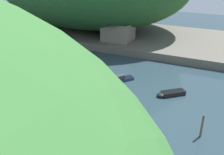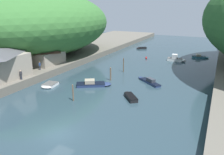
{
  "view_description": "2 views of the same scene",
  "coord_description": "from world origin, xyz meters",
  "px_view_note": "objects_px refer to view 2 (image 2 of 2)",
  "views": [
    {
      "loc": [
        -26.46,
        7.82,
        16.34
      ],
      "look_at": [
        -0.15,
        20.07,
        2.72
      ],
      "focal_mm": 40.0,
      "sensor_mm": 36.0,
      "label": 1
    },
    {
      "loc": [
        14.74,
        -16.32,
        13.56
      ],
      "look_at": [
        -1.71,
        16.83,
        1.56
      ],
      "focal_mm": 35.0,
      "sensor_mm": 36.0,
      "label": 2
    }
  ],
  "objects_px": {
    "boathouse_shed": "(45,54)",
    "boat_small_dinghy": "(130,96)",
    "boat_cabin_cruiser": "(94,84)",
    "person_by_boathouse": "(40,65)",
    "channel_buoy_near": "(146,58)",
    "person_on_quay": "(21,74)",
    "boat_red_skiff": "(200,57)",
    "boat_moored_right": "(49,85)",
    "boat_navy_launch": "(148,81)",
    "boat_yellow_tender": "(141,48)",
    "boat_far_upstream": "(177,59)"
  },
  "relations": [
    {
      "from": "boathouse_shed",
      "to": "boat_small_dinghy",
      "type": "distance_m",
      "value": 23.89
    },
    {
      "from": "boat_cabin_cruiser",
      "to": "person_by_boathouse",
      "type": "height_order",
      "value": "person_by_boathouse"
    },
    {
      "from": "boat_cabin_cruiser",
      "to": "channel_buoy_near",
      "type": "distance_m",
      "value": 24.65
    },
    {
      "from": "person_on_quay",
      "to": "channel_buoy_near",
      "type": "bearing_deg",
      "value": -13.96
    },
    {
      "from": "channel_buoy_near",
      "to": "boat_red_skiff",
      "type": "bearing_deg",
      "value": 31.33
    },
    {
      "from": "boat_moored_right",
      "to": "boathouse_shed",
      "type": "bearing_deg",
      "value": -55.19
    },
    {
      "from": "boathouse_shed",
      "to": "boat_navy_launch",
      "type": "height_order",
      "value": "boathouse_shed"
    },
    {
      "from": "boat_cabin_cruiser",
      "to": "boat_yellow_tender",
      "type": "relative_size",
      "value": 1.83
    },
    {
      "from": "boat_moored_right",
      "to": "boat_cabin_cruiser",
      "type": "height_order",
      "value": "boat_cabin_cruiser"
    },
    {
      "from": "boat_navy_launch",
      "to": "boat_moored_right",
      "type": "distance_m",
      "value": 18.24
    },
    {
      "from": "boat_far_upstream",
      "to": "person_by_boathouse",
      "type": "xyz_separation_m",
      "value": [
        -22.2,
        -26.15,
        1.91
      ]
    },
    {
      "from": "boat_small_dinghy",
      "to": "boat_cabin_cruiser",
      "type": "distance_m",
      "value": 8.21
    },
    {
      "from": "boat_cabin_cruiser",
      "to": "person_on_quay",
      "type": "distance_m",
      "value": 12.78
    },
    {
      "from": "boat_yellow_tender",
      "to": "channel_buoy_near",
      "type": "xyz_separation_m",
      "value": [
        6.25,
        -13.74,
        0.02
      ]
    },
    {
      "from": "boat_small_dinghy",
      "to": "channel_buoy_near",
      "type": "relative_size",
      "value": 4.77
    },
    {
      "from": "boat_yellow_tender",
      "to": "person_by_boathouse",
      "type": "xyz_separation_m",
      "value": [
        -8.08,
        -38.54,
        2.15
      ]
    },
    {
      "from": "boat_moored_right",
      "to": "boat_yellow_tender",
      "type": "bearing_deg",
      "value": -103.4
    },
    {
      "from": "boat_navy_launch",
      "to": "boat_far_upstream",
      "type": "distance_m",
      "value": 19.88
    },
    {
      "from": "boat_small_dinghy",
      "to": "boat_red_skiff",
      "type": "relative_size",
      "value": 0.8
    },
    {
      "from": "person_by_boathouse",
      "to": "boat_navy_launch",
      "type": "bearing_deg",
      "value": -91.23
    },
    {
      "from": "boathouse_shed",
      "to": "channel_buoy_near",
      "type": "xyz_separation_m",
      "value": [
        16.76,
        20.52,
        -3.46
      ]
    },
    {
      "from": "boat_red_skiff",
      "to": "person_on_quay",
      "type": "distance_m",
      "value": 46.81
    },
    {
      "from": "boat_moored_right",
      "to": "channel_buoy_near",
      "type": "xyz_separation_m",
      "value": [
        8.84,
        28.51,
        0.07
      ]
    },
    {
      "from": "boat_moored_right",
      "to": "boat_cabin_cruiser",
      "type": "bearing_deg",
      "value": -160.47
    },
    {
      "from": "person_on_quay",
      "to": "person_by_boathouse",
      "type": "relative_size",
      "value": 1.0
    },
    {
      "from": "boat_yellow_tender",
      "to": "boat_moored_right",
      "type": "bearing_deg",
      "value": 137.03
    },
    {
      "from": "boat_far_upstream",
      "to": "person_by_boathouse",
      "type": "bearing_deg",
      "value": -42.47
    },
    {
      "from": "boat_red_skiff",
      "to": "boathouse_shed",
      "type": "bearing_deg",
      "value": -57.12
    },
    {
      "from": "boat_small_dinghy",
      "to": "boat_red_skiff",
      "type": "bearing_deg",
      "value": 37.6
    },
    {
      "from": "boat_cabin_cruiser",
      "to": "person_by_boathouse",
      "type": "distance_m",
      "value": 12.64
    },
    {
      "from": "boat_cabin_cruiser",
      "to": "channel_buoy_near",
      "type": "relative_size",
      "value": 8.03
    },
    {
      "from": "boat_yellow_tender",
      "to": "person_on_quay",
      "type": "bearing_deg",
      "value": 132.28
    },
    {
      "from": "boat_small_dinghy",
      "to": "boat_red_skiff",
      "type": "height_order",
      "value": "boat_red_skiff"
    },
    {
      "from": "boathouse_shed",
      "to": "boat_far_upstream",
      "type": "xyz_separation_m",
      "value": [
        24.62,
        21.86,
        -3.24
      ]
    },
    {
      "from": "boat_navy_launch",
      "to": "person_on_quay",
      "type": "bearing_deg",
      "value": 161.6
    },
    {
      "from": "boat_navy_launch",
      "to": "boat_cabin_cruiser",
      "type": "relative_size",
      "value": 0.91
    },
    {
      "from": "boat_navy_launch",
      "to": "boat_red_skiff",
      "type": "xyz_separation_m",
      "value": [
        6.74,
        26.47,
        0.02
      ]
    },
    {
      "from": "boat_far_upstream",
      "to": "person_by_boathouse",
      "type": "height_order",
      "value": "person_by_boathouse"
    },
    {
      "from": "boat_red_skiff",
      "to": "boat_yellow_tender",
      "type": "distance_m",
      "value": 20.22
    },
    {
      "from": "boat_cabin_cruiser",
      "to": "boat_navy_launch",
      "type": "bearing_deg",
      "value": 94.42
    },
    {
      "from": "boat_cabin_cruiser",
      "to": "person_on_quay",
      "type": "relative_size",
      "value": 3.76
    },
    {
      "from": "boat_cabin_cruiser",
      "to": "boat_yellow_tender",
      "type": "xyz_separation_m",
      "value": [
        -4.38,
        38.32,
        -0.06
      ]
    },
    {
      "from": "boat_far_upstream",
      "to": "boat_cabin_cruiser",
      "type": "relative_size",
      "value": 0.75
    },
    {
      "from": "boat_cabin_cruiser",
      "to": "person_by_boathouse",
      "type": "relative_size",
      "value": 3.76
    },
    {
      "from": "person_on_quay",
      "to": "boat_red_skiff",
      "type": "bearing_deg",
      "value": -25.18
    },
    {
      "from": "boat_small_dinghy",
      "to": "person_on_quay",
      "type": "relative_size",
      "value": 2.23
    },
    {
      "from": "person_on_quay",
      "to": "boat_navy_launch",
      "type": "bearing_deg",
      "value": -48.45
    },
    {
      "from": "boat_navy_launch",
      "to": "boat_yellow_tender",
      "type": "distance_m",
      "value": 34.61
    },
    {
      "from": "boat_cabin_cruiser",
      "to": "person_on_quay",
      "type": "bearing_deg",
      "value": -91.56
    },
    {
      "from": "boat_moored_right",
      "to": "boat_cabin_cruiser",
      "type": "xyz_separation_m",
      "value": [
        6.97,
        3.93,
        0.11
      ]
    }
  ]
}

